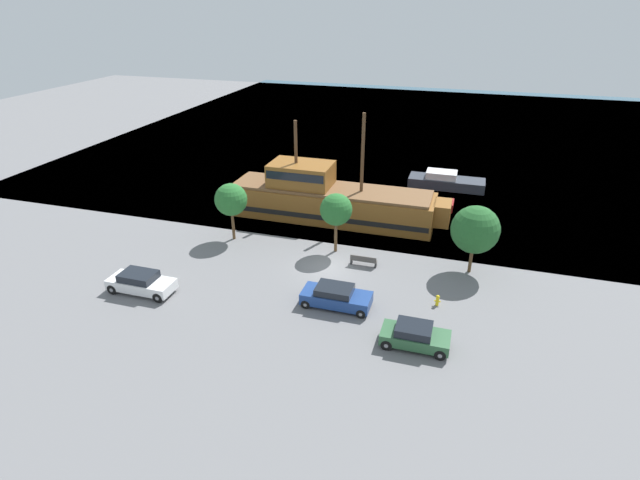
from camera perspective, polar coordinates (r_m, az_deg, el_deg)
ground_plane at (r=37.47m, az=0.77°, el=-3.16°), size 160.00×160.00×0.00m
water_surface at (r=78.10m, az=10.12°, el=12.21°), size 80.00×80.00×0.00m
pirate_ship at (r=45.14m, az=0.92°, el=4.69°), size 19.79×4.58×9.74m
moored_boat_dockside at (r=54.69m, az=14.15°, el=6.51°), size 7.82×2.60×1.74m
moored_boat_outer at (r=49.23m, az=10.63°, el=4.51°), size 7.33×1.91×1.46m
parked_car_curb_front at (r=29.82m, az=10.78°, el=-10.70°), size 3.95×1.91×1.40m
parked_car_curb_mid at (r=32.73m, az=1.84°, el=-6.46°), size 4.54×1.94×1.44m
parked_car_curb_rear at (r=36.31m, az=-19.79°, el=-4.58°), size 4.57×1.91×1.47m
fire_hydrant at (r=33.83m, az=13.28°, el=-6.67°), size 0.42×0.25×0.76m
bench_promenade_east at (r=37.65m, az=4.99°, el=-2.34°), size 1.99×0.45×0.85m
tree_row_east at (r=41.08m, az=-10.14°, el=4.55°), size 2.65×2.65×4.84m
tree_row_mideast at (r=38.35m, az=1.85°, el=3.47°), size 2.51×2.51×4.84m
tree_row_midwest at (r=37.07m, az=17.32°, el=1.14°), size 3.45×3.45×5.15m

